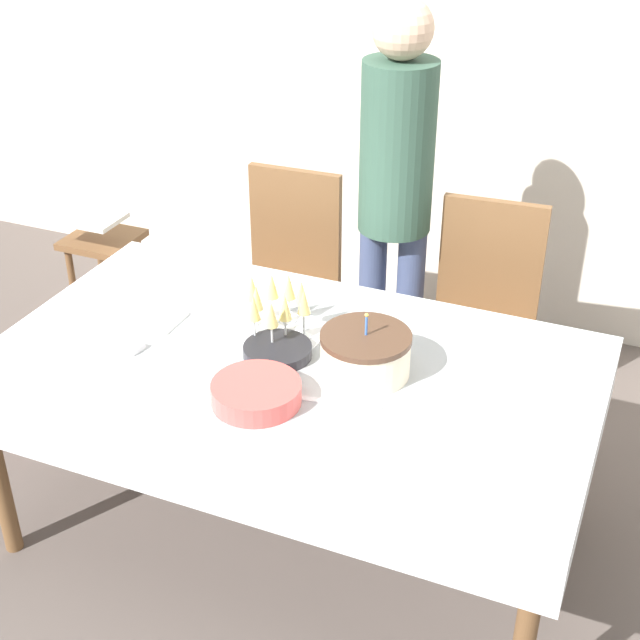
{
  "coord_description": "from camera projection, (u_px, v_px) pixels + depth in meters",
  "views": [
    {
      "loc": [
        0.99,
        -2.14,
        2.25
      ],
      "look_at": [
        0.07,
        0.06,
        0.85
      ],
      "focal_mm": 50.0,
      "sensor_mm": 36.0,
      "label": 1
    }
  ],
  "objects": [
    {
      "name": "high_chair",
      "position": [
        101.0,
        255.0,
        3.99
      ],
      "size": [
        0.33,
        0.35,
        0.71
      ],
      "color": "brown",
      "rests_on": "ground_plane"
    },
    {
      "name": "dining_chair_far_left",
      "position": [
        286.0,
        276.0,
        3.72
      ],
      "size": [
        0.43,
        0.43,
        0.96
      ],
      "color": "brown",
      "rests_on": "ground_plane"
    },
    {
      "name": "birthday_cake",
      "position": [
        365.0,
        354.0,
        2.69
      ],
      "size": [
        0.28,
        0.28,
        0.21
      ],
      "color": "beige",
      "rests_on": "dining_table"
    },
    {
      "name": "person_standing",
      "position": [
        396.0,
        179.0,
        3.35
      ],
      "size": [
        0.28,
        0.28,
        1.68
      ],
      "color": "#3F4C72",
      "rests_on": "ground_plane"
    },
    {
      "name": "wall_back",
      "position": [
        458.0,
        37.0,
        3.9
      ],
      "size": [
        8.0,
        0.05,
        2.7
      ],
      "color": "silver",
      "rests_on": "ground_plane"
    },
    {
      "name": "plate_stack_main",
      "position": [
        257.0,
        393.0,
        2.58
      ],
      "size": [
        0.26,
        0.26,
        0.06
      ],
      "color": "#CC4C47",
      "rests_on": "dining_table"
    },
    {
      "name": "dining_table",
      "position": [
        294.0,
        384.0,
        2.85
      ],
      "size": [
        1.89,
        1.06,
        0.73
      ],
      "color": "white",
      "rests_on": "ground_plane"
    },
    {
      "name": "ground_plane",
      "position": [
        296.0,
        530.0,
        3.17
      ],
      "size": [
        12.0,
        12.0,
        0.0
      ],
      "primitive_type": "plane",
      "color": "#564C47"
    },
    {
      "name": "dining_chair_far_right",
      "position": [
        482.0,
        315.0,
        3.44
      ],
      "size": [
        0.45,
        0.45,
        0.96
      ],
      "color": "brown",
      "rests_on": "ground_plane"
    },
    {
      "name": "fork_pile",
      "position": [
        119.0,
        343.0,
        2.86
      ],
      "size": [
        0.18,
        0.08,
        0.02
      ],
      "color": "silver",
      "rests_on": "dining_table"
    },
    {
      "name": "plate_stack_dessert",
      "position": [
        278.0,
        351.0,
        2.8
      ],
      "size": [
        0.22,
        0.22,
        0.03
      ],
      "color": "black",
      "rests_on": "dining_table"
    },
    {
      "name": "cake_knife",
      "position": [
        331.0,
        402.0,
        2.59
      ],
      "size": [
        0.3,
        0.07,
        0.0
      ],
      "color": "silver",
      "rests_on": "dining_table"
    },
    {
      "name": "napkin_pile",
      "position": [
        158.0,
        319.0,
        3.0
      ],
      "size": [
        0.15,
        0.15,
        0.01
      ],
      "color": "white",
      "rests_on": "dining_table"
    },
    {
      "name": "champagne_tray",
      "position": [
        277.0,
        308.0,
        2.87
      ],
      "size": [
        0.29,
        0.29,
        0.18
      ],
      "color": "silver",
      "rests_on": "dining_table"
    }
  ]
}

